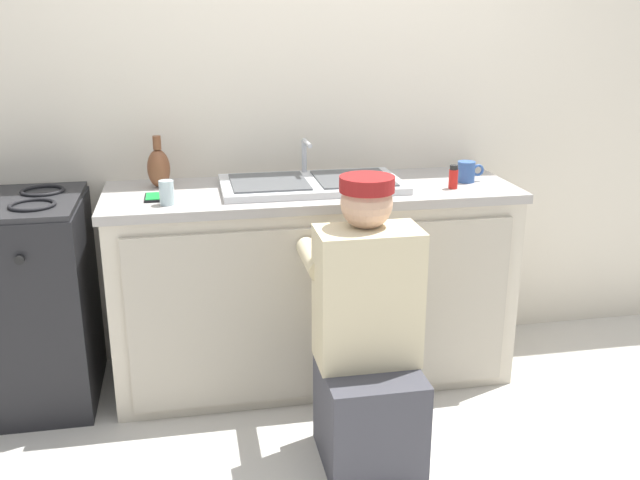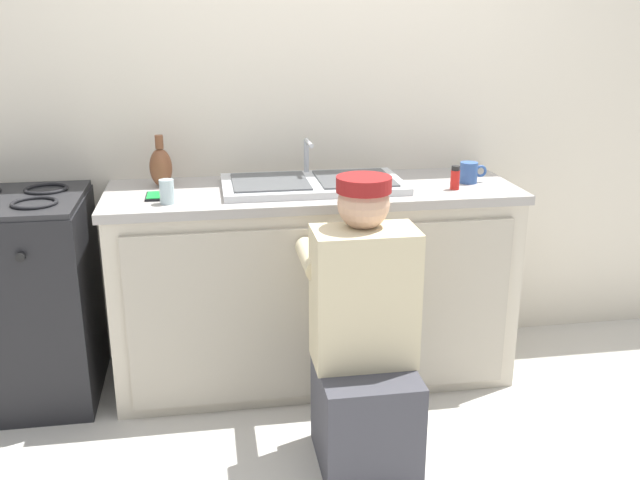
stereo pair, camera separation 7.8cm
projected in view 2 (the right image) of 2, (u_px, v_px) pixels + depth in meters
ground_plane at (324, 402)px, 3.17m from camera, size 12.00×12.00×0.00m
back_wall at (301, 101)px, 3.40m from camera, size 6.00×0.10×2.50m
counter_cabinet at (313, 288)px, 3.31m from camera, size 1.78×0.62×0.87m
countertop at (313, 192)px, 3.18m from camera, size 1.82×0.62×0.04m
sink_double_basin at (313, 183)px, 3.17m from camera, size 0.80×0.44×0.19m
stove_range at (20, 299)px, 3.11m from camera, size 0.62×0.62×0.93m
plumber_person at (364, 348)px, 2.66m from camera, size 0.42×0.61×1.10m
coffee_mug at (469, 173)px, 3.24m from camera, size 0.13×0.08×0.10m
vase_decorative at (161, 166)px, 3.17m from camera, size 0.10×0.10×0.23m
spice_bottle_red at (455, 178)px, 3.12m from camera, size 0.04×0.04×0.10m
cell_phone at (154, 196)px, 3.00m from camera, size 0.07×0.14×0.01m
water_glass at (167, 192)px, 2.89m from camera, size 0.06×0.06×0.10m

